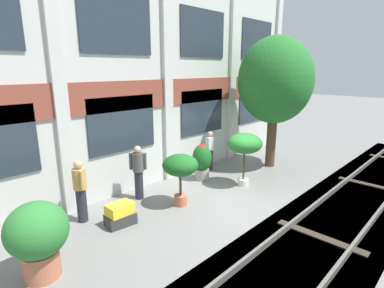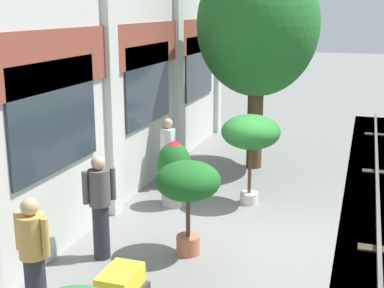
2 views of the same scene
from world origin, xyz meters
TOP-DOWN VIEW (x-y plane):
  - ground_plane at (0.00, 0.00)m, footprint 80.00×80.00m
  - apartment_facade at (0.00, 3.05)m, footprint 15.02×0.64m
  - rail_tracks at (-0.00, -2.79)m, footprint 22.66×2.80m
  - broadleaf_tree at (3.83, 0.84)m, footprint 3.02×2.87m
  - potted_plant_ribbed_drum at (0.74, 1.82)m, footprint 0.69×0.69m
  - potted_plant_square_trough at (-3.12, 1.16)m, footprint 0.78×0.56m
  - potted_plant_low_pan at (-1.26, 0.86)m, footprint 1.03×1.03m
  - potted_plant_terracotta_small at (1.30, 0.41)m, footprint 1.16×1.16m
  - potted_plant_glazed_jar at (-5.28, 0.54)m, footprint 1.14×1.14m
  - resident_by_doorway at (-1.83, 2.11)m, footprint 0.40×0.40m
  - resident_watching_tracks at (1.75, 2.33)m, footprint 0.46×0.34m
  - resident_near_plants at (-3.71, 2.03)m, footprint 0.34×0.52m

SIDE VIEW (x-z plane):
  - rail_tracks at x=0.00m, z-range -0.35..0.08m
  - ground_plane at x=0.00m, z-range 0.00..0.00m
  - potted_plant_square_trough at x=-3.12m, z-range -0.01..0.56m
  - potted_plant_ribbed_drum at x=0.74m, z-range 0.08..1.39m
  - resident_watching_tracks at x=1.75m, z-range 0.05..1.60m
  - potted_plant_glazed_jar at x=-5.28m, z-range 0.12..1.66m
  - resident_near_plants at x=-3.71m, z-range 0.06..1.73m
  - resident_by_doorway at x=-1.83m, z-range 0.06..1.74m
  - potted_plant_low_pan at x=-1.26m, z-range 0.39..1.93m
  - potted_plant_terracotta_small at x=1.30m, z-range 0.53..2.35m
  - broadleaf_tree at x=3.83m, z-range 0.80..5.93m
  - apartment_facade at x=0.00m, z-range -0.02..8.35m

